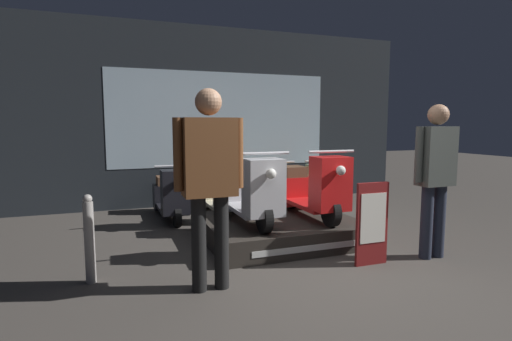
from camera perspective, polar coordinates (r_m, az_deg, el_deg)
The scene contains 13 objects.
ground_plane at distance 3.96m, azimuth 11.45°, elevation -15.19°, with size 30.00×30.00×0.00m, color #423D38.
shop_wall_back at distance 7.43m, azimuth -4.94°, elevation 7.65°, with size 7.34×0.09×3.20m.
display_platform at distance 5.11m, azimuth 3.35°, elevation -8.41°, with size 1.86×1.57×0.27m.
scooter_display_left at distance 4.84m, azimuth -1.07°, elevation -3.18°, with size 0.58×1.51×0.89m.
scooter_display_right at distance 5.17m, azimuth 7.71°, elevation -2.61°, with size 0.58×1.51×0.89m.
scooter_backrow_0 at distance 6.31m, azimuth -12.02°, elevation -3.53°, with size 0.58×1.51×0.89m.
scooter_backrow_1 at distance 6.46m, azimuth -5.17°, elevation -3.18°, with size 0.58×1.51×0.89m.
scooter_backrow_2 at distance 6.70m, azimuth 1.27°, elevation -2.80°, with size 0.58×1.51×0.89m.
scooter_backrow_3 at distance 7.02m, azimuth 7.20°, elevation -2.42°, with size 0.58×1.51×0.89m.
person_left_browsing at distance 3.46m, azimuth -6.68°, elevation -0.15°, with size 0.61×0.25×1.76m.
person_right_browsing at distance 4.71m, azimuth 24.26°, elevation 0.04°, with size 0.55×0.22×1.67m.
price_sign_board at distance 4.34m, azimuth 16.24°, elevation -7.28°, with size 0.37×0.04×0.87m.
street_bollard at distance 4.02m, azimuth -22.71°, elevation -9.03°, with size 0.09×0.09×0.83m.
Camera 1 is at (-1.95, -3.12, 1.46)m, focal length 28.00 mm.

